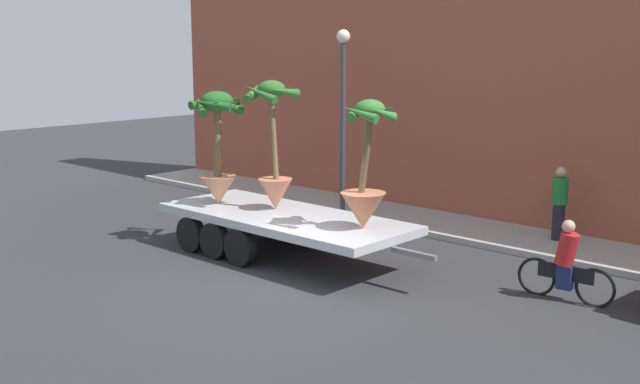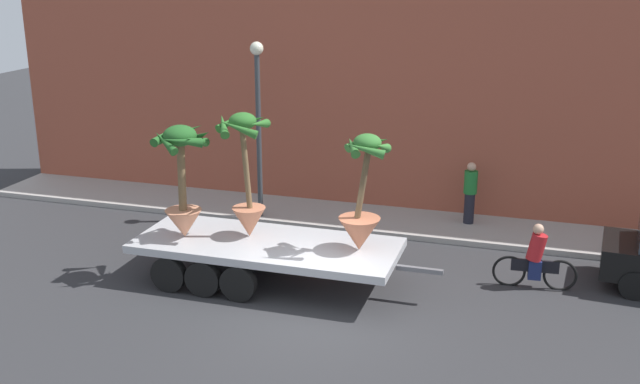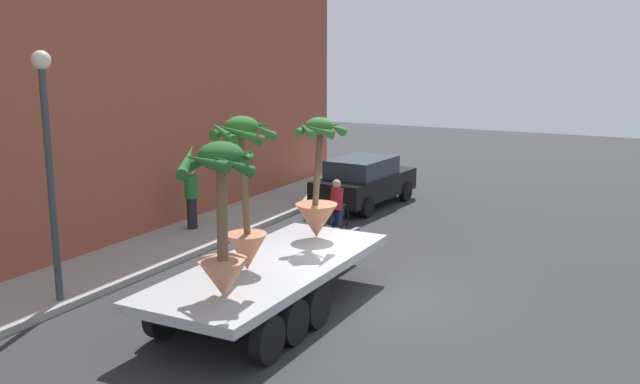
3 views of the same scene
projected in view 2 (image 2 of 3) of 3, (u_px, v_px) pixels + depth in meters
ground_plane at (316, 319)px, 15.18m from camera, size 60.00×60.00×0.00m
sidewalk at (381, 220)px, 20.73m from camera, size 24.00×2.20×0.15m
building_facade at (398, 59)px, 21.01m from camera, size 24.00×1.20×8.68m
flatbed_trailer at (256, 249)px, 16.80m from camera, size 6.94×2.42×0.98m
potted_palm_rear at (362, 207)px, 15.88m from camera, size 1.08×1.05×2.60m
potted_palm_middle at (182, 180)px, 16.56m from camera, size 1.52×1.50×2.60m
potted_palm_front at (246, 180)px, 16.60m from camera, size 1.19×1.21×2.87m
cyclist at (536, 260)px, 16.46m from camera, size 1.84×0.37×1.54m
pedestrian_near_gate at (470, 192)px, 20.06m from camera, size 0.36×0.36×1.71m
street_lamp at (258, 107)px, 19.98m from camera, size 0.36×0.36×4.83m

